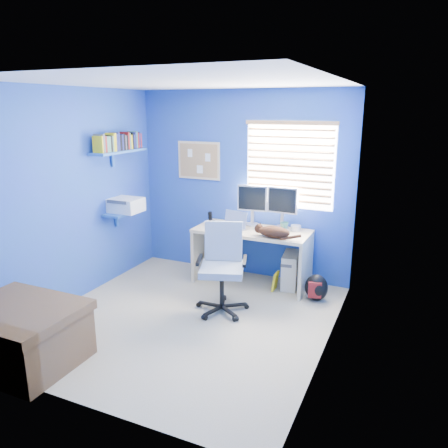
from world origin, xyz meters
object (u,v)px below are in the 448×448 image
at_px(desk, 252,257).
at_px(laptop, 230,222).
at_px(office_chair, 222,279).
at_px(tower_pc, 291,270).
at_px(cat, 274,232).

height_order(desk, laptop, laptop).
bearing_deg(office_chair, tower_pc, 61.14).
distance_m(desk, office_chair, 0.86).
relative_size(laptop, tower_pc, 0.73).
height_order(laptop, tower_pc, laptop).
xyz_separation_m(desk, laptop, (-0.25, -0.14, 0.48)).
xyz_separation_m(laptop, office_chair, (0.21, -0.72, -0.48)).
bearing_deg(desk, cat, -31.39).
relative_size(cat, tower_pc, 0.87).
height_order(laptop, cat, laptop).
bearing_deg(laptop, cat, 3.74).
distance_m(desk, cat, 0.61).
bearing_deg(tower_pc, desk, -175.66).
relative_size(laptop, office_chair, 0.33).
bearing_deg(tower_pc, laptop, -169.81).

